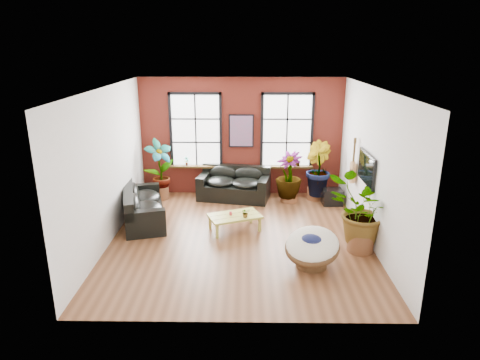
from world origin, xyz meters
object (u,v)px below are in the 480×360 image
(sofa_left, at_px, (141,206))
(papasan_chair, at_px, (312,247))
(coffee_table, at_px, (235,217))
(sofa_back, at_px, (234,184))

(sofa_left, bearing_deg, papasan_chair, -135.03)
(sofa_left, xyz_separation_m, papasan_chair, (4.06, -2.32, 0.03))
(coffee_table, bearing_deg, sofa_left, 145.75)
(sofa_back, relative_size, sofa_left, 0.91)
(sofa_left, height_order, papasan_chair, sofa_left)
(sofa_left, relative_size, papasan_chair, 1.63)
(sofa_left, height_order, coffee_table, sofa_left)
(sofa_back, bearing_deg, papasan_chair, -56.44)
(sofa_back, distance_m, papasan_chair, 4.44)
(sofa_left, xyz_separation_m, coffee_table, (2.42, -0.54, -0.05))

